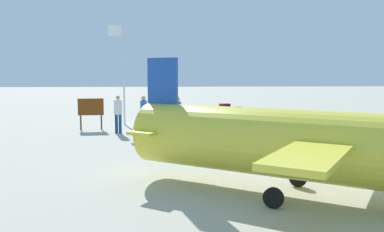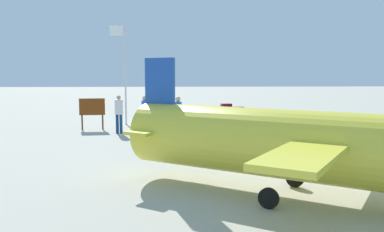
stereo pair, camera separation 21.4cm
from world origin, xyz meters
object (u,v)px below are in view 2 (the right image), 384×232
object	(u,v)px
suitcase_olive	(238,109)
airplane_near	(342,149)
signboard	(92,109)
suitcase_tan	(226,107)
flagpole	(124,67)
worker_trailing	(119,111)
worker_supervisor	(145,109)
luggage_cart	(239,113)
worker_lead	(178,113)

from	to	relation	value
suitcase_olive	airplane_near	world-z (taller)	airplane_near
airplane_near	signboard	distance (m)	14.20
suitcase_tan	signboard	size ratio (longest dim) A/B	0.43
signboard	suitcase_tan	bearing A→B (deg)	-154.76
suitcase_olive	flagpole	xyz separation A→B (m)	(6.36, 0.72, 2.37)
suitcase_olive	worker_trailing	xyz separation A→B (m)	(6.24, 3.98, 0.31)
worker_supervisor	signboard	xyz separation A→B (m)	(2.56, 0.59, 0.08)
luggage_cart	worker_supervisor	xyz separation A→B (m)	(5.28, 2.52, 0.50)
suitcase_olive	worker_lead	bearing A→B (deg)	53.18
suitcase_olive	signboard	distance (m)	8.17
suitcase_tan	worker_supervisor	world-z (taller)	worker_supervisor
suitcase_olive	worker_supervisor	world-z (taller)	worker_supervisor
worker_supervisor	worker_trailing	bearing A→B (deg)	61.38
worker_lead	worker_trailing	xyz separation A→B (m)	(2.73, -0.70, 0.04)
luggage_cart	worker_trailing	distance (m)	7.79
flagpole	signboard	xyz separation A→B (m)	(1.37, 1.91, -2.09)
suitcase_tan	worker_lead	world-z (taller)	worker_lead
worker_supervisor	suitcase_tan	bearing A→B (deg)	-148.81
worker_lead	flagpole	distance (m)	5.32
luggage_cart	suitcase_olive	bearing A→B (deg)	77.60
airplane_near	luggage_cart	bearing A→B (deg)	-91.22
luggage_cart	suitcase_tan	distance (m)	0.83
worker_lead	worker_trailing	world-z (taller)	worker_trailing
worker_trailing	airplane_near	xyz separation A→B (m)	(-6.03, 10.69, 0.17)
luggage_cart	suitcase_olive	distance (m)	0.58
airplane_near	flagpole	size ratio (longest dim) A/B	1.75
worker_lead	worker_supervisor	xyz separation A→B (m)	(1.67, -2.65, -0.07)
signboard	worker_trailing	bearing A→B (deg)	137.73
luggage_cart	worker_trailing	bearing A→B (deg)	35.15
suitcase_tan	worker_lead	distance (m)	6.16
luggage_cart	worker_lead	xyz separation A→B (m)	(3.61, 5.17, 0.57)
signboard	luggage_cart	bearing A→B (deg)	-158.36
worker_trailing	signboard	size ratio (longest dim) A/B	1.14
flagpole	airplane_near	bearing A→B (deg)	113.78
worker_lead	airplane_near	xyz separation A→B (m)	(-3.29, 9.98, 0.21)
luggage_cart	flagpole	size ratio (longest dim) A/B	0.38
flagpole	signboard	distance (m)	3.14
luggage_cart	worker_lead	world-z (taller)	worker_lead
luggage_cart	worker_lead	bearing A→B (deg)	55.05
luggage_cart	worker_lead	size ratio (longest dim) A/B	1.18
airplane_near	signboard	world-z (taller)	airplane_near
suitcase_olive	worker_supervisor	bearing A→B (deg)	21.43
worker_supervisor	flagpole	distance (m)	2.80
worker_lead	worker_supervisor	distance (m)	3.13
worker_lead	airplane_near	world-z (taller)	airplane_near
suitcase_olive	signboard	bearing A→B (deg)	18.74
luggage_cart	worker_supervisor	distance (m)	5.87
luggage_cart	flagpole	distance (m)	7.10
worker_supervisor	airplane_near	xyz separation A→B (m)	(-4.96, 12.64, 0.28)
luggage_cart	worker_supervisor	world-z (taller)	worker_supervisor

